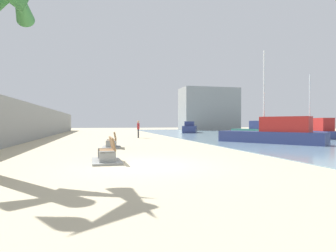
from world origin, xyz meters
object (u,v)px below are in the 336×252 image
(boat_distant, at_px, (314,131))
(boat_far_right, at_px, (316,128))
(boat_nearest, at_px, (273,133))
(boat_mid_bay, at_px, (256,130))
(bench_near, at_px, (107,156))
(boat_outer, at_px, (190,128))
(bench_far, at_px, (112,144))
(person_walking, at_px, (138,128))

(boat_distant, bearing_deg, boat_far_right, 47.78)
(boat_far_right, bearing_deg, boat_nearest, -137.07)
(boat_far_right, xyz_separation_m, boat_mid_bay, (-16.23, -8.95, -0.07))
(boat_far_right, bearing_deg, boat_mid_bay, -151.13)
(bench_near, relative_size, boat_outer, 0.33)
(boat_mid_bay, bearing_deg, bench_far, -145.46)
(bench_near, relative_size, boat_far_right, 0.29)
(bench_near, distance_m, boat_outer, 32.81)
(bench_far, xyz_separation_m, boat_nearest, (11.66, 0.55, 0.53))
(person_walking, xyz_separation_m, boat_outer, (9.78, 12.85, -0.34))
(bench_near, bearing_deg, boat_far_right, 38.63)
(boat_mid_bay, distance_m, boat_nearest, 12.50)
(bench_near, distance_m, boat_distant, 24.31)
(bench_near, height_order, boat_outer, boat_outer)
(bench_near, bearing_deg, boat_mid_bay, 45.79)
(bench_near, relative_size, person_walking, 1.20)
(bench_far, bearing_deg, boat_far_right, 31.87)
(boat_mid_bay, height_order, boat_nearest, boat_nearest)
(bench_near, bearing_deg, boat_outer, 66.01)
(bench_near, height_order, boat_distant, boat_distant)
(bench_near, distance_m, boat_mid_bay, 25.21)
(boat_distant, distance_m, boat_mid_bay, 6.30)
(bench_far, height_order, person_walking, person_walking)
(bench_far, relative_size, boat_distant, 0.30)
(boat_distant, relative_size, boat_nearest, 0.98)
(boat_distant, relative_size, boat_mid_bay, 1.22)
(boat_distant, distance_m, boat_nearest, 10.42)
(boat_mid_bay, xyz_separation_m, boat_outer, (-4.24, 11.90, 0.03))
(bench_near, distance_m, boat_far_right, 43.28)
(bench_far, height_order, boat_nearest, boat_nearest)
(boat_distant, bearing_deg, person_walking, 165.39)
(boat_far_right, height_order, boat_nearest, boat_nearest)
(boat_nearest, bearing_deg, bench_far, -177.29)
(boat_far_right, height_order, boat_mid_bay, boat_far_right)
(boat_far_right, distance_m, boat_distant, 19.41)
(bench_far, bearing_deg, boat_nearest, 2.71)
(bench_near, height_order, boat_mid_bay, boat_mid_bay)
(bench_far, bearing_deg, boat_mid_bay, 34.54)
(bench_far, distance_m, person_walking, 11.31)
(bench_far, distance_m, boat_mid_bay, 20.80)
(bench_far, bearing_deg, bench_near, -94.11)
(person_walking, height_order, boat_nearest, boat_nearest)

